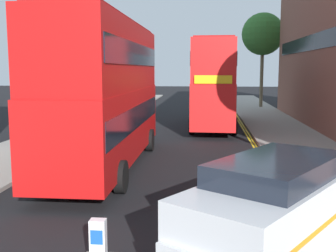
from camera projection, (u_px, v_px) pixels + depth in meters
The scene contains 9 objects.
sidewalk_right at pixel (304, 149), 19.47m from camera, with size 4.00×80.00×0.14m, color gray.
sidewalk_left at pixel (39, 145), 20.68m from camera, with size 4.00×80.00×0.14m, color gray.
kerb_line_outer at pixel (265, 159), 17.70m from camera, with size 0.10×56.00×0.01m, color yellow.
kerb_line_inner at pixel (261, 159), 17.72m from camera, with size 0.10×56.00×0.01m, color yellow.
keep_left_bollard at pixel (98, 252), 7.32m from camera, with size 0.36×0.28×1.11m.
double_decker_bus_away at pixel (106, 90), 15.86m from camera, with size 2.82×10.82×5.64m.
double_decker_bus_oncoming at pixel (214, 82), 27.17m from camera, with size 3.02×10.87×5.64m.
taxi_minivan at pixel (271, 213), 7.97m from camera, with size 4.24×5.03×2.12m.
street_tree_near at pixel (263, 34), 40.02m from camera, with size 4.09×4.09×9.14m.
Camera 1 is at (1.88, -3.66, 3.83)m, focal length 44.08 mm.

